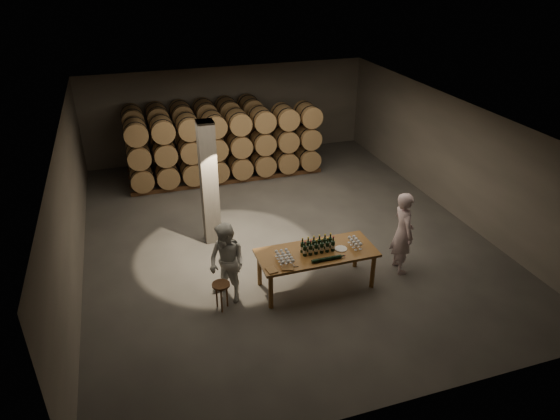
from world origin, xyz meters
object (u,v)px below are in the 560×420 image
object	(u,v)px
stool	(221,288)
tasting_table	(317,256)
notebook_near	(288,268)
person_woman	(227,263)
plate	(341,249)
person_man	(403,233)
bottle_cluster	(318,246)

from	to	relation	value
stool	tasting_table	bearing A→B (deg)	3.71
tasting_table	notebook_near	size ratio (longest dim) A/B	10.77
person_woman	plate	bearing A→B (deg)	51.64
stool	person_man	xyz separation A→B (m)	(4.28, 0.15, 0.48)
bottle_cluster	person_woman	world-z (taller)	person_woman
notebook_near	stool	distance (m)	1.44
tasting_table	plate	bearing A→B (deg)	-6.85
plate	notebook_near	distance (m)	1.40
stool	person_man	distance (m)	4.31
notebook_near	person_woman	xyz separation A→B (m)	(-1.15, 0.57, -0.01)
plate	stool	xyz separation A→B (m)	(-2.71, -0.07, -0.40)
bottle_cluster	stool	size ratio (longest dim) A/B	1.18
person_man	plate	bearing A→B (deg)	97.65
bottle_cluster	stool	xyz separation A→B (m)	(-2.19, -0.15, -0.52)
plate	person_woman	world-z (taller)	person_woman
plate	stool	size ratio (longest dim) A/B	0.43
notebook_near	person_woman	world-z (taller)	person_woman
tasting_table	stool	distance (m)	2.19
plate	person_woman	xyz separation A→B (m)	(-2.50, 0.22, -0.00)
plate	person_man	xyz separation A→B (m)	(1.57, 0.07, 0.09)
plate	stool	bearing A→B (deg)	-178.41
tasting_table	notebook_near	world-z (taller)	notebook_near
tasting_table	notebook_near	distance (m)	0.92
tasting_table	bottle_cluster	world-z (taller)	bottle_cluster
bottle_cluster	notebook_near	world-z (taller)	bottle_cluster
tasting_table	stool	size ratio (longest dim) A/B	4.16
plate	person_man	world-z (taller)	person_man
bottle_cluster	plate	xyz separation A→B (m)	(0.52, -0.07, -0.12)
bottle_cluster	plate	distance (m)	0.54
notebook_near	person_woman	size ratio (longest dim) A/B	0.13
tasting_table	stool	bearing A→B (deg)	-176.29
plate	person_woman	distance (m)	2.51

